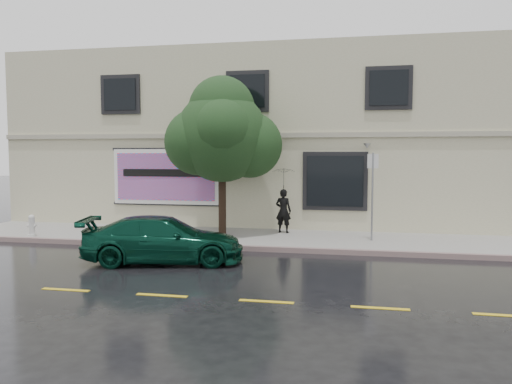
% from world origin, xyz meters
% --- Properties ---
extents(ground, '(90.00, 90.00, 0.00)m').
position_xyz_m(ground, '(0.00, 0.00, 0.00)').
color(ground, black).
rests_on(ground, ground).
extents(sidewalk, '(20.00, 3.50, 0.15)m').
position_xyz_m(sidewalk, '(0.00, 3.25, 0.07)').
color(sidewalk, gray).
rests_on(sidewalk, ground).
extents(curb, '(20.00, 0.18, 0.16)m').
position_xyz_m(curb, '(0.00, 1.50, 0.07)').
color(curb, slate).
rests_on(curb, ground).
extents(road_marking, '(19.00, 0.12, 0.01)m').
position_xyz_m(road_marking, '(0.00, -3.50, 0.01)').
color(road_marking, gold).
rests_on(road_marking, ground).
extents(building, '(20.00, 8.12, 7.00)m').
position_xyz_m(building, '(0.00, 9.00, 3.50)').
color(building, beige).
rests_on(building, ground).
extents(billboard, '(4.30, 0.16, 2.20)m').
position_xyz_m(billboard, '(-3.20, 4.92, 2.05)').
color(billboard, white).
rests_on(billboard, ground).
extents(car, '(4.59, 2.78, 1.25)m').
position_xyz_m(car, '(-1.15, -0.50, 0.62)').
color(car, '#083325').
rests_on(car, ground).
extents(pedestrian, '(0.62, 0.46, 1.54)m').
position_xyz_m(pedestrian, '(1.45, 4.20, 0.92)').
color(pedestrian, black).
rests_on(pedestrian, sidewalk).
extents(umbrella, '(1.04, 1.04, 0.63)m').
position_xyz_m(umbrella, '(1.45, 4.20, 2.01)').
color(umbrella, black).
rests_on(umbrella, pedestrian).
extents(street_tree, '(3.12, 3.12, 4.94)m').
position_xyz_m(street_tree, '(-0.54, 3.34, 3.51)').
color(street_tree, '#2F2115').
rests_on(street_tree, sidewalk).
extents(fire_hydrant, '(0.30, 0.28, 0.73)m').
position_xyz_m(fire_hydrant, '(-6.78, 1.82, 0.51)').
color(fire_hydrant, silver).
rests_on(fire_hydrant, sidewalk).
extents(sign_pole, '(0.35, 0.06, 2.81)m').
position_xyz_m(sign_pole, '(4.45, 3.20, 1.82)').
color(sign_pole, gray).
rests_on(sign_pole, sidewalk).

